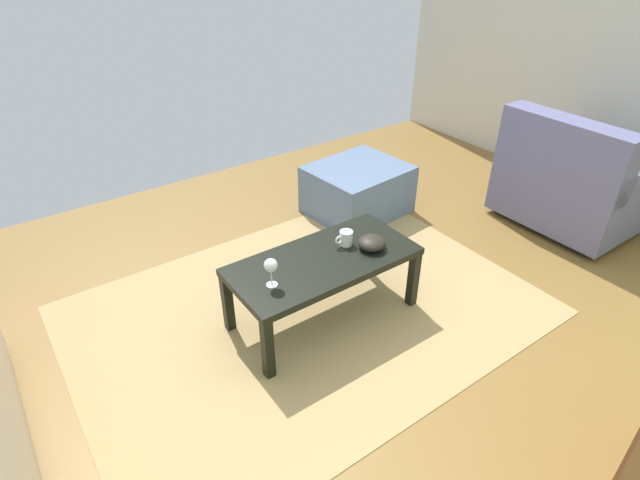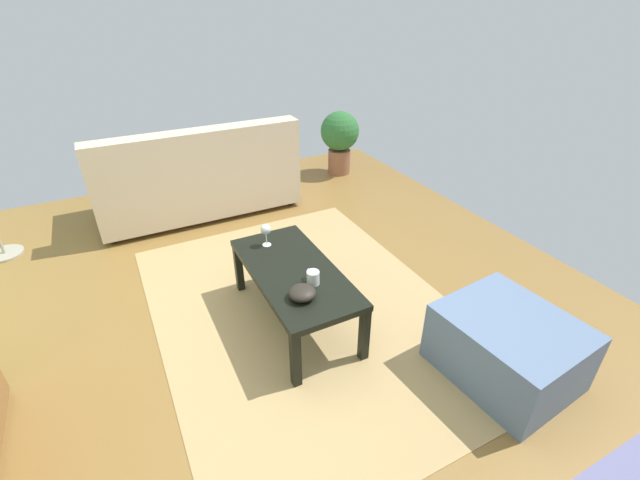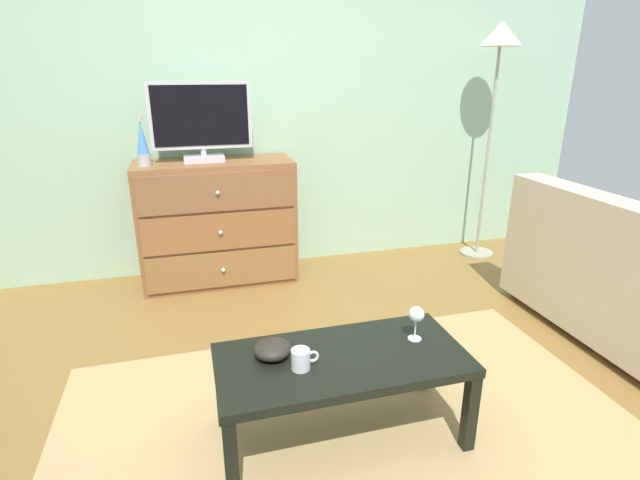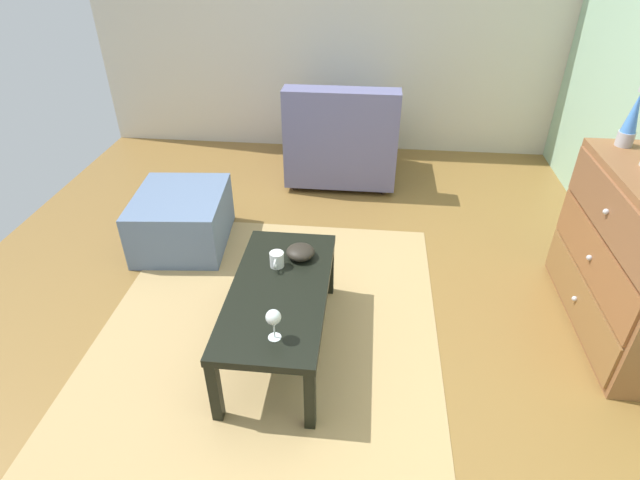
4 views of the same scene
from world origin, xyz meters
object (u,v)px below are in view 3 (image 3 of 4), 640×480
at_px(coffee_table, 342,366).
at_px(mug, 301,359).
at_px(wine_glass, 416,315).
at_px(bowl_decorative, 272,349).
at_px(dresser, 218,223).
at_px(lava_lamp, 142,144).
at_px(standing_lamp, 498,58).
at_px(tv, 201,120).

xyz_separation_m(coffee_table, mug, (-0.18, -0.04, 0.09)).
relative_size(coffee_table, wine_glass, 6.64).
relative_size(mug, bowl_decorative, 0.73).
bearing_deg(dresser, lava_lamp, -174.60).
distance_m(lava_lamp, wine_glass, 2.19).
bearing_deg(coffee_table, wine_glass, 6.97).
xyz_separation_m(dresser, bowl_decorative, (0.09, -1.79, -0.02)).
bearing_deg(standing_lamp, mug, -137.40).
bearing_deg(mug, dresser, 95.46).
bearing_deg(tv, bowl_decorative, -85.32).
relative_size(dresser, bowl_decorative, 7.14).
xyz_separation_m(tv, bowl_decorative, (0.15, -1.81, -0.76)).
bearing_deg(mug, tv, 97.21).
relative_size(tv, bowl_decorative, 4.42).
height_order(mug, bowl_decorative, mug).
bearing_deg(mug, coffee_table, 12.67).
bearing_deg(tv, standing_lamp, -1.83).
relative_size(tv, coffee_table, 0.66).
relative_size(tv, lava_lamp, 2.10).
bearing_deg(mug, bowl_decorative, 130.01).
distance_m(wine_glass, standing_lamp, 2.55).
distance_m(dresser, tv, 0.74).
height_order(coffee_table, bowl_decorative, bowl_decorative).
distance_m(tv, wine_glass, 2.11).
bearing_deg(lava_lamp, wine_glass, -56.50).
distance_m(mug, standing_lamp, 2.97).
height_order(lava_lamp, bowl_decorative, lava_lamp).
distance_m(tv, lava_lamp, 0.43).
relative_size(lava_lamp, coffee_table, 0.32).
relative_size(coffee_table, mug, 9.15).
bearing_deg(lava_lamp, standing_lamp, -0.11).
relative_size(wine_glass, standing_lamp, 0.08).
distance_m(dresser, lava_lamp, 0.76).
height_order(dresser, lava_lamp, lava_lamp).
bearing_deg(coffee_table, bowl_decorative, 165.42).
xyz_separation_m(dresser, lava_lamp, (-0.46, -0.04, 0.60)).
distance_m(tv, coffee_table, 2.11).
distance_m(coffee_table, wine_glass, 0.39).
bearing_deg(dresser, bowl_decorative, -87.23).
height_order(mug, standing_lamp, standing_lamp).
height_order(tv, coffee_table, tv).
xyz_separation_m(tv, standing_lamp, (2.26, -0.07, 0.41)).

